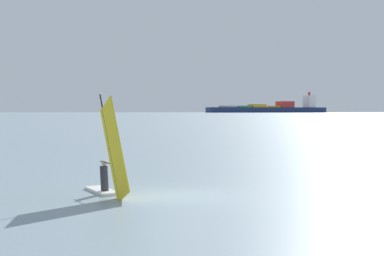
% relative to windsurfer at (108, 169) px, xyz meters
% --- Properties ---
extents(ground_plane, '(4000.00, 4000.00, 0.00)m').
position_rel_windsurfer_xyz_m(ground_plane, '(2.67, -0.46, -1.06)').
color(ground_plane, gray).
extents(windsurfer, '(2.17, 3.87, 4.27)m').
position_rel_windsurfer_xyz_m(windsurfer, '(0.00, 0.00, 0.00)').
color(windsurfer, white).
rests_on(windsurfer, ground_plane).
extents(cargo_ship, '(213.03, 73.85, 35.81)m').
position_rel_windsurfer_xyz_m(cargo_ship, '(194.43, 828.28, 6.19)').
color(cargo_ship, navy).
rests_on(cargo_ship, ground_plane).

